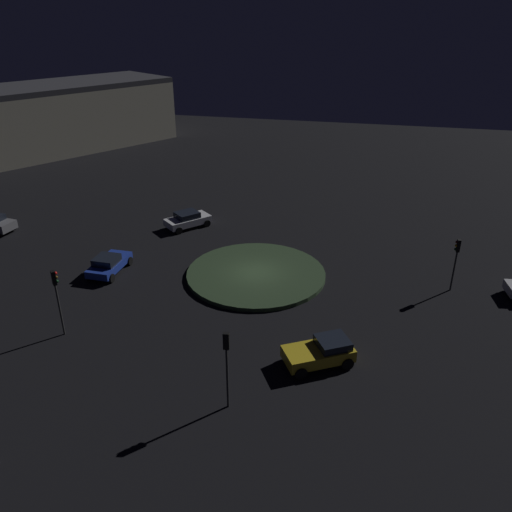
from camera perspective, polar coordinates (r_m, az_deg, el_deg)
The scene contains 9 objects.
ground_plane at distance 38.75m, azimuth -0.00°, elevation -2.18°, with size 115.74×115.74×0.00m, color black.
roundabout_island at distance 38.67m, azimuth -0.00°, elevation -1.98°, with size 10.42×10.42×0.31m, color #2D4228.
car_yellow at distance 29.61m, azimuth 7.21°, elevation -10.51°, with size 4.28×3.57×1.53m.
car_white at distance 47.37m, azimuth -7.59°, elevation 4.05°, with size 4.07×4.30×1.47m.
car_blue at distance 40.46m, azimuth -16.02°, elevation -0.84°, with size 2.13×4.06×1.41m.
traffic_light_north at distance 25.23m, azimuth -3.27°, elevation -10.94°, with size 0.33×0.37×4.49m.
traffic_light_west at distance 38.12m, azimuth 21.34°, elevation 0.14°, with size 0.37×0.32×3.96m.
traffic_light_northeast at distance 32.75m, azimuth -21.25°, elevation -3.55°, with size 0.38×0.39×4.41m.
store_building at distance 77.54m, azimuth -23.18°, elevation 13.71°, with size 29.68×37.74×8.81m.
Camera 1 is at (-7.80, 33.22, 18.35)m, focal length 36.06 mm.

